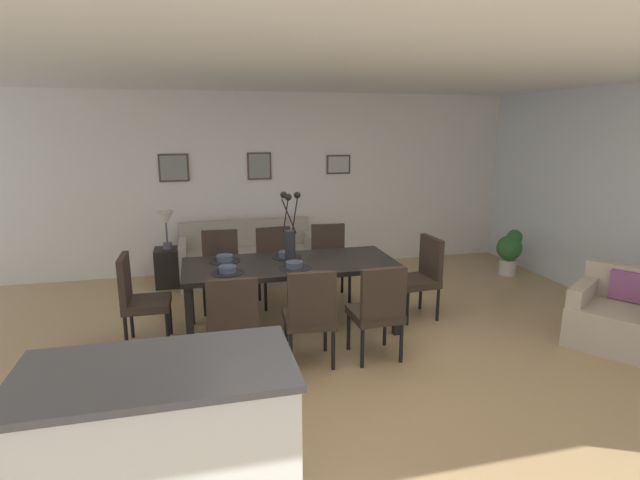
# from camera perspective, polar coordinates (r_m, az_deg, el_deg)

# --- Properties ---
(ground_plane) EXTENTS (9.00, 9.00, 0.00)m
(ground_plane) POSITION_cam_1_polar(r_m,az_deg,el_deg) (4.74, 2.17, -13.67)
(ground_plane) COLOR tan
(back_wall_panel) EXTENTS (9.00, 0.10, 2.60)m
(back_wall_panel) POSITION_cam_1_polar(r_m,az_deg,el_deg) (7.45, -4.80, 6.67)
(back_wall_panel) COLOR white
(back_wall_panel) RESTS_ON ground
(ceiling_panel) EXTENTS (9.00, 7.20, 0.08)m
(ceiling_panel) POSITION_cam_1_polar(r_m,az_deg,el_deg) (4.64, 1.00, 19.33)
(ceiling_panel) COLOR white
(dining_table) EXTENTS (2.20, 0.94, 0.74)m
(dining_table) POSITION_cam_1_polar(r_m,az_deg,el_deg) (5.18, -3.43, -3.32)
(dining_table) COLOR black
(dining_table) RESTS_ON ground
(dining_chair_near_left) EXTENTS (0.46, 0.46, 0.92)m
(dining_chair_near_left) POSITION_cam_1_polar(r_m,az_deg,el_deg) (4.33, -10.04, -9.19)
(dining_chair_near_left) COLOR #33261E
(dining_chair_near_left) RESTS_ON ground
(dining_chair_near_right) EXTENTS (0.47, 0.47, 0.92)m
(dining_chair_near_right) POSITION_cam_1_polar(r_m,az_deg,el_deg) (5.97, -11.39, -2.94)
(dining_chair_near_right) COLOR #33261E
(dining_chair_near_right) RESTS_ON ground
(dining_chair_far_left) EXTENTS (0.47, 0.47, 0.92)m
(dining_chair_far_left) POSITION_cam_1_polar(r_m,az_deg,el_deg) (4.44, -1.16, -8.39)
(dining_chair_far_left) COLOR #33261E
(dining_chair_far_left) RESTS_ON ground
(dining_chair_far_right) EXTENTS (0.47, 0.47, 0.92)m
(dining_chair_far_right) POSITION_cam_1_polar(r_m,az_deg,el_deg) (6.04, -5.13, -2.53)
(dining_chair_far_right) COLOR #33261E
(dining_chair_far_right) RESTS_ON ground
(dining_chair_mid_left) EXTENTS (0.45, 0.45, 0.92)m
(dining_chair_mid_left) POSITION_cam_1_polar(r_m,az_deg,el_deg) (4.58, 6.74, -7.78)
(dining_chair_mid_left) COLOR #33261E
(dining_chair_mid_left) RESTS_ON ground
(dining_chair_mid_right) EXTENTS (0.46, 0.46, 0.92)m
(dining_chair_mid_right) POSITION_cam_1_polar(r_m,az_deg,el_deg) (6.20, 1.14, -2.07)
(dining_chair_mid_right) COLOR #33261E
(dining_chair_mid_right) RESTS_ON ground
(dining_chair_head_west) EXTENTS (0.45, 0.45, 0.92)m
(dining_chair_head_west) POSITION_cam_1_polar(r_m,az_deg,el_deg) (5.18, -20.25, -6.04)
(dining_chair_head_west) COLOR #33261E
(dining_chair_head_west) RESTS_ON ground
(dining_chair_head_east) EXTENTS (0.47, 0.47, 0.92)m
(dining_chair_head_east) POSITION_cam_1_polar(r_m,az_deg,el_deg) (5.68, 11.65, -3.77)
(dining_chair_head_east) COLOR #33261E
(dining_chair_head_east) RESTS_ON ground
(centerpiece_vase) EXTENTS (0.21, 0.23, 0.73)m
(centerpiece_vase) POSITION_cam_1_polar(r_m,az_deg,el_deg) (5.09, -3.48, 0.47)
(centerpiece_vase) COLOR #232326
(centerpiece_vase) RESTS_ON dining_table
(placemat_near_left) EXTENTS (0.32, 0.32, 0.01)m
(placemat_near_left) POSITION_cam_1_polar(r_m,az_deg,el_deg) (4.88, -10.61, -3.70)
(placemat_near_left) COLOR black
(placemat_near_left) RESTS_ON dining_table
(bowl_near_left) EXTENTS (0.17, 0.17, 0.07)m
(bowl_near_left) POSITION_cam_1_polar(r_m,az_deg,el_deg) (4.87, -10.63, -3.28)
(bowl_near_left) COLOR #475166
(bowl_near_left) RESTS_ON dining_table
(placemat_near_right) EXTENTS (0.32, 0.32, 0.01)m
(placemat_near_right) POSITION_cam_1_polar(r_m,az_deg,el_deg) (5.29, -10.92, -2.40)
(placemat_near_right) COLOR black
(placemat_near_right) RESTS_ON dining_table
(bowl_near_right) EXTENTS (0.17, 0.17, 0.07)m
(bowl_near_right) POSITION_cam_1_polar(r_m,az_deg,el_deg) (5.28, -10.93, -2.01)
(bowl_near_right) COLOR #475166
(bowl_near_right) RESTS_ON dining_table
(placemat_far_left) EXTENTS (0.32, 0.32, 0.01)m
(placemat_far_left) POSITION_cam_1_polar(r_m,az_deg,el_deg) (4.96, -2.98, -3.21)
(placemat_far_left) COLOR black
(placemat_far_left) RESTS_ON dining_table
(bowl_far_left) EXTENTS (0.17, 0.17, 0.07)m
(bowl_far_left) POSITION_cam_1_polar(r_m,az_deg,el_deg) (4.95, -2.99, -2.80)
(bowl_far_left) COLOR #475166
(bowl_far_left) RESTS_ON dining_table
(placemat_far_right) EXTENTS (0.32, 0.32, 0.01)m
(placemat_far_right) POSITION_cam_1_polar(r_m,az_deg,el_deg) (5.36, -3.86, -1.97)
(placemat_far_right) COLOR black
(placemat_far_right) RESTS_ON dining_table
(bowl_far_right) EXTENTS (0.17, 0.17, 0.07)m
(bowl_far_right) POSITION_cam_1_polar(r_m,az_deg,el_deg) (5.35, -3.87, -1.59)
(bowl_far_right) COLOR #475166
(bowl_far_right) RESTS_ON dining_table
(sofa) EXTENTS (1.86, 0.84, 0.80)m
(sofa) POSITION_cam_1_polar(r_m,az_deg,el_deg) (7.04, -8.25, -2.29)
(sofa) COLOR #A89E8E
(sofa) RESTS_ON ground
(side_table) EXTENTS (0.36, 0.36, 0.52)m
(side_table) POSITION_cam_1_polar(r_m,az_deg,el_deg) (6.99, -17.02, -3.03)
(side_table) COLOR black
(side_table) RESTS_ON ground
(table_lamp) EXTENTS (0.22, 0.22, 0.51)m
(table_lamp) POSITION_cam_1_polar(r_m,az_deg,el_deg) (6.84, -17.37, 2.07)
(table_lamp) COLOR #4C4C51
(table_lamp) RESTS_ON side_table
(armchair) EXTENTS (1.11, 1.11, 0.75)m
(armchair) POSITION_cam_1_polar(r_m,az_deg,el_deg) (5.78, 31.24, -7.55)
(armchair) COLOR #B7A893
(armchair) RESTS_ON ground
(kitchen_island) EXTENTS (1.43, 0.75, 0.92)m
(kitchen_island) POSITION_cam_1_polar(r_m,az_deg,el_deg) (3.01, -17.71, -21.54)
(kitchen_island) COLOR silver
(kitchen_island) RESTS_ON ground
(framed_picture_left) EXTENTS (0.41, 0.03, 0.39)m
(framed_picture_left) POSITION_cam_1_polar(r_m,az_deg,el_deg) (7.27, -16.53, 8.00)
(framed_picture_left) COLOR #473828
(framed_picture_center) EXTENTS (0.35, 0.03, 0.39)m
(framed_picture_center) POSITION_cam_1_polar(r_m,az_deg,el_deg) (7.32, -7.02, 8.47)
(framed_picture_center) COLOR #473828
(framed_picture_right) EXTENTS (0.37, 0.03, 0.29)m
(framed_picture_right) POSITION_cam_1_polar(r_m,az_deg,el_deg) (7.56, 2.14, 8.71)
(framed_picture_right) COLOR #473828
(potted_plant) EXTENTS (0.36, 0.36, 0.67)m
(potted_plant) POSITION_cam_1_polar(r_m,az_deg,el_deg) (7.66, 21.05, -1.06)
(potted_plant) COLOR silver
(potted_plant) RESTS_ON ground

